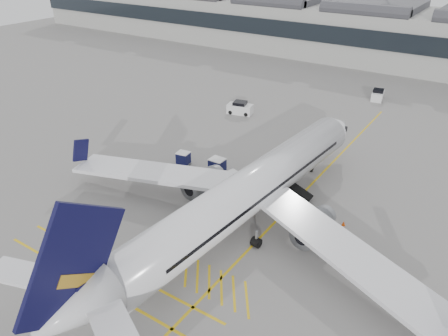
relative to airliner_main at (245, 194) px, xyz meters
The scene contains 16 objects.
ground 8.53m from the airliner_main, 169.90° to the right, with size 220.00×220.00×0.00m, color gray.
terminal 71.03m from the airliner_main, 96.19° to the left, with size 200.00×20.45×12.40m.
apron_markings 9.61m from the airliner_main, 74.81° to the left, with size 0.25×60.00×0.01m, color gold.
airliner_main is the anchor object (origin of this frame).
belt_loader 7.76m from the airliner_main, 83.75° to the left, with size 5.18×1.85×2.12m.
baggage_cart_a 5.71m from the airliner_main, 127.07° to the left, with size 2.04×1.73×2.00m.
baggage_cart_b 7.20m from the airliner_main, 131.66° to the left, with size 2.25×2.01×2.01m.
baggage_cart_c 14.64m from the airliner_main, 152.42° to the left, with size 1.77×1.53×1.68m.
baggage_cart_d 10.98m from the airliner_main, 138.50° to the left, with size 1.87×1.55×1.95m.
ramp_agent_a 4.56m from the airliner_main, 125.79° to the left, with size 0.71×0.46×1.94m, color #F6530C.
ramp_agent_b 8.28m from the airliner_main, 134.29° to the left, with size 0.88×0.68×1.81m, color orange.
pushback_tug 11.13m from the airliner_main, 156.37° to the left, with size 2.62×2.12×1.27m.
safety_cone_nose 23.30m from the airliner_main, 90.63° to the left, with size 0.39×0.39×0.54m, color #F24C0A.
safety_cone_engine 10.24m from the airliner_main, 32.84° to the left, with size 0.36×0.36×0.50m, color #F24C0A.
service_van_left 30.18m from the airliner_main, 122.53° to the left, with size 4.21×2.76×1.99m.
service_van_mid 44.13m from the airliner_main, 89.95° to the left, with size 2.31×3.79×1.83m.
Camera 1 is at (25.40, -28.89, 25.08)m, focal length 35.00 mm.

